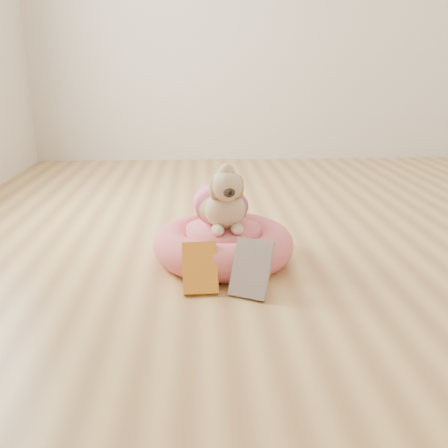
{
  "coord_description": "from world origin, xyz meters",
  "views": [
    {
      "loc": [
        -0.52,
        -2.42,
        0.86
      ],
      "look_at": [
        -0.41,
        -0.35,
        0.19
      ],
      "focal_mm": 40.0,
      "sensor_mm": 36.0,
      "label": 1
    }
  ],
  "objects_px": {
    "pet_bed": "(223,244)",
    "book_white": "(251,269)",
    "dog": "(222,192)",
    "book_yellow": "(200,268)"
  },
  "relations": [
    {
      "from": "dog",
      "to": "book_white",
      "type": "distance_m",
      "value": 0.45
    },
    {
      "from": "pet_bed",
      "to": "book_white",
      "type": "bearing_deg",
      "value": -75.87
    },
    {
      "from": "book_white",
      "to": "dog",
      "type": "bearing_deg",
      "value": 130.34
    },
    {
      "from": "book_yellow",
      "to": "book_white",
      "type": "distance_m",
      "value": 0.2
    },
    {
      "from": "book_yellow",
      "to": "book_white",
      "type": "xyz_separation_m",
      "value": [
        0.2,
        -0.05,
        0.01
      ]
    },
    {
      "from": "pet_bed",
      "to": "dog",
      "type": "bearing_deg",
      "value": 99.81
    },
    {
      "from": "book_yellow",
      "to": "book_white",
      "type": "height_order",
      "value": "book_white"
    },
    {
      "from": "book_yellow",
      "to": "dog",
      "type": "bearing_deg",
      "value": 69.91
    },
    {
      "from": "pet_bed",
      "to": "book_yellow",
      "type": "distance_m",
      "value": 0.32
    },
    {
      "from": "pet_bed",
      "to": "book_white",
      "type": "height_order",
      "value": "book_white"
    }
  ]
}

